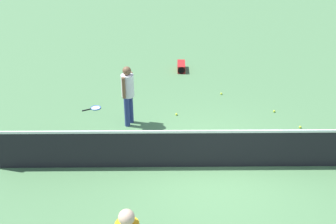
{
  "coord_description": "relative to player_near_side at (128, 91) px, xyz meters",
  "views": [
    {
      "loc": [
        1.15,
        7.46,
        5.27
      ],
      "look_at": [
        1.07,
        -1.04,
        0.9
      ],
      "focal_mm": 41.61,
      "sensor_mm": 36.0,
      "label": 1
    }
  ],
  "objects": [
    {
      "name": "tennis_ball_stray_left",
      "position": [
        -4.7,
        0.29,
        -0.98
      ],
      "size": [
        0.07,
        0.07,
        0.07
      ],
      "primitive_type": "sphere",
      "color": "#C6E033",
      "rests_on": "ground_plane"
    },
    {
      "name": "court_net",
      "position": [
        -2.14,
        2.07,
        -0.51
      ],
      "size": [
        10.09,
        0.09,
        1.07
      ],
      "color": "#4C4C51",
      "rests_on": "ground_plane"
    },
    {
      "name": "tennis_ball_baseline",
      "position": [
        -2.82,
        -1.93,
        -0.98
      ],
      "size": [
        0.07,
        0.07,
        0.07
      ],
      "primitive_type": "sphere",
      "color": "#C6E033",
      "rests_on": "ground_plane"
    },
    {
      "name": "ground_plane",
      "position": [
        -2.14,
        2.07,
        -1.01
      ],
      "size": [
        40.0,
        40.0,
        0.0
      ],
      "primitive_type": "plane",
      "color": "#4C7A4C"
    },
    {
      "name": "tennis_ball_by_net",
      "position": [
        0.83,
        1.15,
        -0.98
      ],
      "size": [
        0.07,
        0.07,
        0.07
      ],
      "primitive_type": "sphere",
      "color": "#C6E033",
      "rests_on": "ground_plane"
    },
    {
      "name": "player_near_side",
      "position": [
        0.0,
        0.0,
        0.0
      ],
      "size": [
        0.45,
        0.51,
        1.7
      ],
      "color": "navy",
      "rests_on": "ground_plane"
    },
    {
      "name": "tennis_ball_midcourt",
      "position": [
        -4.23,
        -0.67,
        -0.98
      ],
      "size": [
        0.07,
        0.07,
        0.07
      ],
      "primitive_type": "sphere",
      "color": "#C6E033",
      "rests_on": "ground_plane"
    },
    {
      "name": "tennis_racket_near_player",
      "position": [
        1.12,
        -0.98,
        -1.0
      ],
      "size": [
        0.59,
        0.43,
        0.03
      ],
      "color": "blue",
      "rests_on": "ground_plane"
    },
    {
      "name": "tennis_ball_stray_right",
      "position": [
        -0.75,
        1.27,
        -0.98
      ],
      "size": [
        0.07,
        0.07,
        0.07
      ],
      "primitive_type": "sphere",
      "color": "#C6E033",
      "rests_on": "ground_plane"
    },
    {
      "name": "tennis_ball_near_player",
      "position": [
        -1.33,
        -0.5,
        -0.98
      ],
      "size": [
        0.07,
        0.07,
        0.07
      ],
      "primitive_type": "sphere",
      "color": "#C6E033",
      "rests_on": "ground_plane"
    },
    {
      "name": "equipment_bag",
      "position": [
        -1.61,
        -4.11,
        -0.87
      ],
      "size": [
        0.3,
        0.81,
        0.28
      ],
      "color": "#B21E1E",
      "rests_on": "ground_plane"
    }
  ]
}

